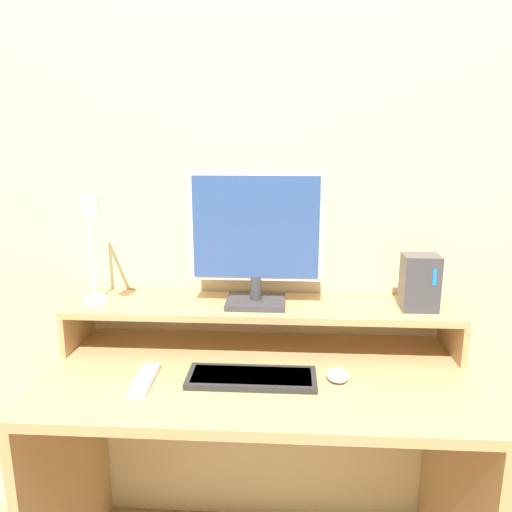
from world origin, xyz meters
name	(u,v)px	position (x,y,z in m)	size (l,w,h in m)	color
wall_back	(263,199)	(0.00, 0.65, 1.25)	(6.00, 0.05, 2.50)	beige
desk	(257,439)	(0.00, 0.31, 0.55)	(1.26, 0.61, 0.77)	tan
monitor_shelf	(261,310)	(0.00, 0.49, 0.90)	(1.26, 0.25, 0.15)	tan
monitor	(256,236)	(-0.02, 0.49, 1.15)	(0.42, 0.15, 0.43)	#38383D
desk_lamp	(92,241)	(-0.52, 0.42, 1.14)	(0.13, 0.20, 0.37)	silver
router_dock	(420,282)	(0.50, 0.47, 1.01)	(0.11, 0.09, 0.18)	#3D3D42
keyboard	(252,377)	(-0.01, 0.25, 0.78)	(0.37, 0.14, 0.02)	#282828
mouse	(337,375)	(0.23, 0.28, 0.79)	(0.06, 0.09, 0.03)	white
remote_control	(145,380)	(-0.32, 0.23, 0.78)	(0.06, 0.19, 0.02)	white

